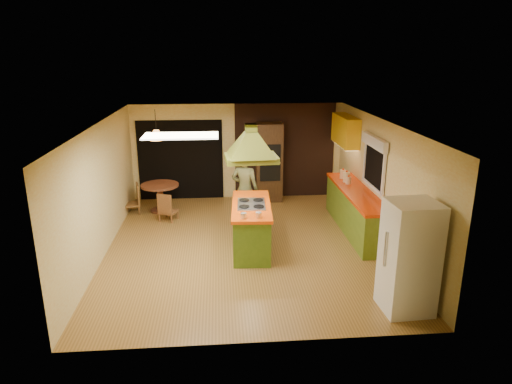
{
  "coord_description": "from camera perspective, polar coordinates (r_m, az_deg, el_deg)",
  "views": [
    {
      "loc": [
        -0.49,
        -8.54,
        3.8
      ],
      "look_at": [
        0.21,
        -0.06,
        1.15
      ],
      "focal_mm": 32.0,
      "sensor_mm": 36.0,
      "label": 1
    }
  ],
  "objects": [
    {
      "name": "fluor_panel",
      "position": [
        7.48,
        -9.39,
        6.94
      ],
      "size": [
        1.2,
        0.6,
        0.03
      ],
      "primitive_type": "cube",
      "color": "white",
      "rests_on": "ceiling_plane"
    },
    {
      "name": "refrigerator",
      "position": [
        7.19,
        18.6,
        -7.75
      ],
      "size": [
        0.75,
        0.71,
        1.73
      ],
      "primitive_type": "cube",
      "rotation": [
        0.0,
        0.0,
        0.06
      ],
      "color": "white",
      "rests_on": "ground"
    },
    {
      "name": "canister_small",
      "position": [
        10.47,
        11.49,
        1.42
      ],
      "size": [
        0.15,
        0.15,
        0.16
      ],
      "primitive_type": "cylinder",
      "rotation": [
        0.0,
        0.0,
        0.27
      ],
      "color": "beige",
      "rests_on": "right_counter"
    },
    {
      "name": "window_right",
      "position": [
        9.71,
        14.6,
        4.66
      ],
      "size": [
        0.12,
        1.35,
        1.06
      ],
      "color": "black",
      "rests_on": "room_walls"
    },
    {
      "name": "canister_large",
      "position": [
        10.62,
        11.25,
        1.85
      ],
      "size": [
        0.18,
        0.18,
        0.23
      ],
      "primitive_type": "cylinder",
      "rotation": [
        0.0,
        0.0,
        -0.17
      ],
      "color": "#FEF2CC",
      "rests_on": "right_counter"
    },
    {
      "name": "dining_table",
      "position": [
        11.37,
        -11.88,
        -0.06
      ],
      "size": [
        0.92,
        0.92,
        0.69
      ],
      "rotation": [
        0.0,
        0.0,
        -0.12
      ],
      "color": "brown",
      "rests_on": "ground"
    },
    {
      "name": "ground",
      "position": [
        9.36,
        -1.33,
        -6.67
      ],
      "size": [
        6.5,
        6.5,
        0.0
      ],
      "primitive_type": "plane",
      "color": "olive",
      "rests_on": "ground"
    },
    {
      "name": "pendant_lamp",
      "position": [
        11.04,
        -12.33,
        6.98
      ],
      "size": [
        0.42,
        0.42,
        0.23
      ],
      "primitive_type": "cone",
      "rotation": [
        0.0,
        0.0,
        -0.21
      ],
      "color": "#FF9E3F",
      "rests_on": "ceiling_plane"
    },
    {
      "name": "chair_left",
      "position": [
        11.42,
        -15.39,
        -0.86
      ],
      "size": [
        0.49,
        0.49,
        0.73
      ],
      "primitive_type": null,
      "rotation": [
        0.0,
        0.0,
        -1.32
      ],
      "color": "brown",
      "rests_on": "ground"
    },
    {
      "name": "right_counter",
      "position": [
        10.17,
        12.37,
        -2.3
      ],
      "size": [
        0.62,
        3.05,
        0.92
      ],
      "color": "olive",
      "rests_on": "ground"
    },
    {
      "name": "kitchen_island",
      "position": [
        9.04,
        -0.58,
        -4.32
      ],
      "size": [
        0.85,
        1.9,
        0.94
      ],
      "rotation": [
        0.0,
        0.0,
        -0.06
      ],
      "color": "#4E741D",
      "rests_on": "ground"
    },
    {
      "name": "room_walls",
      "position": [
        8.93,
        -1.38,
        0.69
      ],
      "size": [
        5.5,
        6.5,
        6.5
      ],
      "color": "beige",
      "rests_on": "ground"
    },
    {
      "name": "man",
      "position": [
        10.12,
        -1.4,
        0.3
      ],
      "size": [
        0.72,
        0.61,
        1.69
      ],
      "primitive_type": "imported",
      "rotation": [
        0.0,
        0.0,
        2.76
      ],
      "color": "brown",
      "rests_on": "ground"
    },
    {
      "name": "wall_oven",
      "position": [
        11.89,
        1.64,
        3.75
      ],
      "size": [
        0.68,
        0.61,
        2.04
      ],
      "rotation": [
        0.0,
        0.0,
        -0.02
      ],
      "color": "#472C16",
      "rests_on": "ground"
    },
    {
      "name": "nook_opening",
      "position": [
        12.13,
        -9.4,
        3.94
      ],
      "size": [
        2.2,
        0.03,
        2.1
      ],
      "primitive_type": "cube",
      "color": "black",
      "rests_on": "ground"
    },
    {
      "name": "ceiling_plane",
      "position": [
        8.65,
        -1.44,
        8.64
      ],
      "size": [
        6.5,
        6.5,
        0.0
      ],
      "primitive_type": "plane",
      "rotation": [
        3.14,
        0.0,
        0.0
      ],
      "color": "silver",
      "rests_on": "room_walls"
    },
    {
      "name": "brick_panel",
      "position": [
        12.17,
        3.61,
        5.15
      ],
      "size": [
        2.64,
        0.03,
        2.5
      ],
      "primitive_type": "cube",
      "color": "#381E14",
      "rests_on": "ground"
    },
    {
      "name": "range_hood",
      "position": [
        8.55,
        -0.62,
        6.86
      ],
      "size": [
        1.01,
        0.76,
        0.79
      ],
      "rotation": [
        0.0,
        0.0,
        0.06
      ],
      "color": "#5C6419",
      "rests_on": "ceiling_plane"
    },
    {
      "name": "chair_near",
      "position": [
        10.77,
        -10.92,
        -1.78
      ],
      "size": [
        0.49,
        0.49,
        0.68
      ],
      "primitive_type": null,
      "rotation": [
        0.0,
        0.0,
        2.75
      ],
      "color": "brown",
      "rests_on": "ground"
    },
    {
      "name": "upper_cabinets",
      "position": [
        11.32,
        11.12,
        7.56
      ],
      "size": [
        0.34,
        1.4,
        0.7
      ],
      "primitive_type": "cube",
      "color": "yellow",
      "rests_on": "room_walls"
    },
    {
      "name": "canister_medium",
      "position": [
        10.91,
        10.81,
        2.21
      ],
      "size": [
        0.17,
        0.17,
        0.2
      ],
      "primitive_type": "cylinder",
      "rotation": [
        0.0,
        0.0,
        0.19
      ],
      "color": "beige",
      "rests_on": "right_counter"
    }
  ]
}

